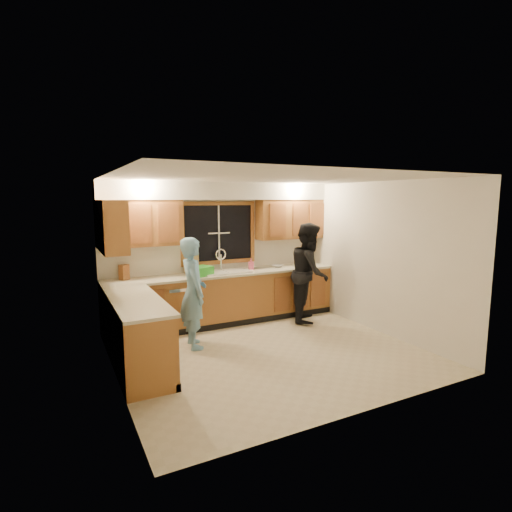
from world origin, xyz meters
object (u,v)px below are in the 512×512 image
at_px(dishwasher, 180,306).
at_px(dish_crate, 201,271).
at_px(soap_bottle, 251,264).
at_px(bowl, 277,266).
at_px(sink, 225,275).
at_px(man, 193,293).
at_px(woman, 309,272).
at_px(knife_block, 124,272).
at_px(stove, 146,348).

height_order(dishwasher, dish_crate, dish_crate).
distance_m(soap_bottle, bowl, 0.55).
bearing_deg(sink, man, -135.22).
height_order(man, soap_bottle, man).
distance_m(sink, woman, 1.53).
bearing_deg(dishwasher, knife_block, 169.28).
bearing_deg(sink, dish_crate, -170.30).
xyz_separation_m(sink, soap_bottle, (0.54, 0.06, 0.16)).
height_order(sink, woman, woman).
height_order(stove, soap_bottle, soap_bottle).
bearing_deg(man, woman, -78.03).
height_order(sink, knife_block, sink).
distance_m(stove, man, 1.36).
bearing_deg(soap_bottle, woman, -35.73).
height_order(dishwasher, bowl, bowl).
bearing_deg(woman, stove, 148.14).
xyz_separation_m(stove, soap_bottle, (2.34, 1.88, 0.57)).
distance_m(sink, bowl, 1.09).
height_order(knife_block, dish_crate, knife_block).
relative_size(stove, man, 0.54).
relative_size(dishwasher, bowl, 4.07).
bearing_deg(knife_block, man, -83.10).
xyz_separation_m(sink, woman, (1.42, -0.57, 0.03)).
distance_m(sink, soap_bottle, 0.57).
distance_m(sink, stove, 2.60).
bearing_deg(dishwasher, soap_bottle, 2.91).
relative_size(dishwasher, knife_block, 3.33).
distance_m(dishwasher, bowl, 2.01).
bearing_deg(dish_crate, man, -116.84).
bearing_deg(knife_block, dish_crate, -42.17).
relative_size(stove, dish_crate, 2.70).
distance_m(man, bowl, 2.18).
xyz_separation_m(dish_crate, bowl, (1.57, 0.11, -0.05)).
bearing_deg(woman, dishwasher, 113.04).
bearing_deg(soap_bottle, man, -146.78).
distance_m(dishwasher, knife_block, 1.08).
distance_m(stove, woman, 3.48).
bearing_deg(dishwasher, dish_crate, -10.57).
bearing_deg(soap_bottle, bowl, -3.54).
relative_size(woman, knife_block, 7.29).
relative_size(sink, man, 0.52).
height_order(dishwasher, woman, woman).
bearing_deg(bowl, stove, -147.38).
xyz_separation_m(sink, dishwasher, (-0.85, -0.01, -0.45)).
distance_m(stove, knife_block, 2.06).
distance_m(dishwasher, woman, 2.38).
distance_m(man, soap_bottle, 1.72).
height_order(man, woman, woman).
distance_m(man, dish_crate, 0.91).
xyz_separation_m(stove, dish_crate, (1.32, 1.74, 0.55)).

